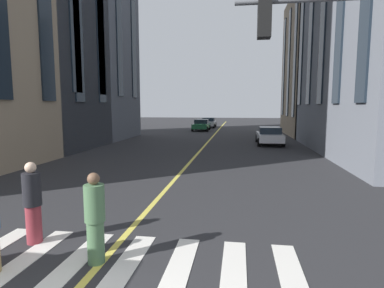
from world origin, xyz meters
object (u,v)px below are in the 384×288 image
(pedestrian_near, at_px, (95,218))
(traffic_light_mast, at_px, (365,62))
(pedestrian_companion, at_px, (33,203))
(car_green_near, at_px, (201,125))
(car_silver_parked_b, at_px, (209,122))
(car_white_far, at_px, (269,135))

(pedestrian_near, height_order, traffic_light_mast, traffic_light_mast)
(pedestrian_near, relative_size, pedestrian_companion, 0.98)
(pedestrian_near, distance_m, traffic_light_mast, 6.56)
(car_green_near, relative_size, pedestrian_companion, 2.47)
(car_silver_parked_b, relative_size, car_white_far, 1.00)
(car_green_near, distance_m, pedestrian_companion, 32.15)
(car_green_near, relative_size, pedestrian_near, 2.53)
(car_white_far, bearing_deg, pedestrian_companion, 160.51)
(car_white_far, relative_size, traffic_light_mast, 0.80)
(car_green_near, distance_m, car_white_far, 14.89)
(pedestrian_companion, distance_m, traffic_light_mast, 7.86)
(car_green_near, bearing_deg, car_white_far, -152.31)
(traffic_light_mast, bearing_deg, pedestrian_companion, 102.94)
(car_white_far, relative_size, pedestrian_companion, 2.47)
(car_green_near, bearing_deg, traffic_light_mast, -166.58)
(pedestrian_near, distance_m, pedestrian_companion, 1.84)
(pedestrian_companion, bearing_deg, car_white_far, -19.49)
(pedestrian_companion, xyz_separation_m, traffic_light_mast, (1.63, -7.07, 3.03))
(car_green_near, height_order, traffic_light_mast, traffic_light_mast)
(car_silver_parked_b, relative_size, pedestrian_companion, 2.47)
(car_silver_parked_b, xyz_separation_m, pedestrian_companion, (-38.02, 0.12, 0.19))
(pedestrian_companion, bearing_deg, car_green_near, 0.37)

